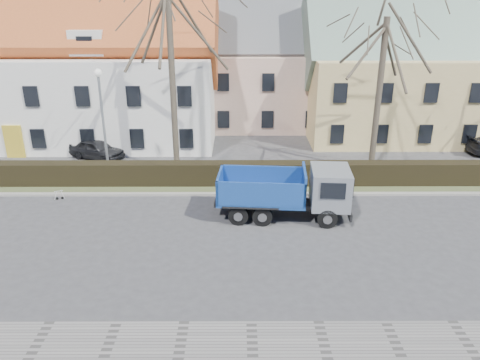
{
  "coord_description": "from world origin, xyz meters",
  "views": [
    {
      "loc": [
        1.8,
        -18.63,
        10.16
      ],
      "look_at": [
        1.88,
        2.8,
        1.6
      ],
      "focal_mm": 35.0,
      "sensor_mm": 36.0,
      "label": 1
    }
  ],
  "objects_px": {
    "dump_truck": "(279,192)",
    "cart_frame": "(56,195)",
    "parked_car_a": "(97,149)",
    "streetlight": "(104,126)"
  },
  "relations": [
    {
      "from": "dump_truck",
      "to": "parked_car_a",
      "type": "distance_m",
      "value": 14.27
    },
    {
      "from": "dump_truck",
      "to": "cart_frame",
      "type": "height_order",
      "value": "dump_truck"
    },
    {
      "from": "streetlight",
      "to": "cart_frame",
      "type": "relative_size",
      "value": 10.51
    },
    {
      "from": "cart_frame",
      "to": "parked_car_a",
      "type": "bearing_deg",
      "value": 87.22
    },
    {
      "from": "streetlight",
      "to": "parked_car_a",
      "type": "bearing_deg",
      "value": 115.05
    },
    {
      "from": "cart_frame",
      "to": "parked_car_a",
      "type": "relative_size",
      "value": 0.16
    },
    {
      "from": "streetlight",
      "to": "cart_frame",
      "type": "xyz_separation_m",
      "value": [
        -2.05,
        -3.01,
        -2.96
      ]
    },
    {
      "from": "dump_truck",
      "to": "streetlight",
      "type": "distance_m",
      "value": 10.96
    },
    {
      "from": "cart_frame",
      "to": "parked_car_a",
      "type": "height_order",
      "value": "parked_car_a"
    },
    {
      "from": "dump_truck",
      "to": "cart_frame",
      "type": "relative_size",
      "value": 10.67
    }
  ]
}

